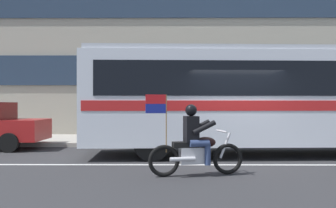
{
  "coord_description": "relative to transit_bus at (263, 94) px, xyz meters",
  "views": [
    {
      "loc": [
        -1.86,
        -9.81,
        1.56
      ],
      "look_at": [
        -1.93,
        -0.19,
        1.57
      ],
      "focal_mm": 38.14,
      "sensor_mm": 36.0,
      "label": 1
    }
  ],
  "objects": [
    {
      "name": "ground_plane",
      "position": [
        -1.01,
        -1.19,
        -1.88
      ],
      "size": [
        60.0,
        60.0,
        0.0
      ],
      "primitive_type": "plane",
      "color": "#2B2B2D"
    },
    {
      "name": "sidewalk_curb",
      "position": [
        -1.01,
        3.91,
        -1.81
      ],
      "size": [
        28.0,
        3.8,
        0.15
      ],
      "primitive_type": "cube",
      "color": "#A39E93",
      "rests_on": "ground_plane"
    },
    {
      "name": "motorcycle_with_rider",
      "position": [
        -2.32,
        -3.18,
        -1.22
      ],
      "size": [
        2.16,
        0.76,
        1.78
      ],
      "color": "black",
      "rests_on": "ground_plane"
    },
    {
      "name": "lane_center_stripe",
      "position": [
        -1.01,
        -1.79,
        -1.88
      ],
      "size": [
        26.6,
        0.14,
        0.01
      ],
      "primitive_type": "cube",
      "color": "silver",
      "rests_on": "ground_plane"
    },
    {
      "name": "transit_bus",
      "position": [
        0.0,
        0.0,
        0.0
      ],
      "size": [
        10.96,
        3.03,
        3.22
      ],
      "color": "silver",
      "rests_on": "ground_plane"
    },
    {
      "name": "office_building_facade",
      "position": [
        -1.01,
        6.19,
        2.65
      ],
      "size": [
        28.0,
        0.89,
        9.06
      ],
      "color": "gray",
      "rests_on": "ground_plane"
    }
  ]
}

